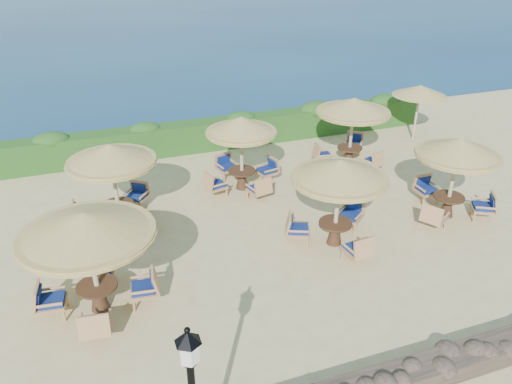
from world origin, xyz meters
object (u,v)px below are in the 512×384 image
object	(u,v)px
cafe_set_0	(89,243)
cafe_set_2	(456,163)
extra_parasol	(420,91)
cafe_set_4	(241,143)
cafe_set_5	(353,117)
cafe_set_3	(113,169)
cafe_set_1	(339,185)

from	to	relation	value
cafe_set_0	cafe_set_2	size ratio (longest dim) A/B	1.11
extra_parasol	cafe_set_2	world-z (taller)	cafe_set_2
cafe_set_4	cafe_set_5	bearing A→B (deg)	7.65
extra_parasol	cafe_set_3	distance (m)	13.28
cafe_set_0	cafe_set_1	size ratio (longest dim) A/B	1.10
cafe_set_1	cafe_set_3	world-z (taller)	same
cafe_set_4	extra_parasol	bearing A→B (deg)	13.26
cafe_set_1	cafe_set_4	size ratio (longest dim) A/B	0.97
cafe_set_3	cafe_set_4	size ratio (longest dim) A/B	0.96
cafe_set_3	cafe_set_2	bearing A→B (deg)	-16.89
cafe_set_0	cafe_set_4	distance (m)	7.19
cafe_set_3	cafe_set_4	distance (m)	4.46
extra_parasol	cafe_set_0	world-z (taller)	cafe_set_0
cafe_set_3	cafe_set_4	world-z (taller)	same
cafe_set_3	cafe_set_5	world-z (taller)	same
cafe_set_0	cafe_set_5	xyz separation A→B (m)	(9.82, 5.56, 0.02)
cafe_set_0	cafe_set_4	xyz separation A→B (m)	(5.21, 4.94, -0.18)
cafe_set_4	cafe_set_5	xyz separation A→B (m)	(4.60, 0.62, 0.20)
cafe_set_2	cafe_set_1	bearing A→B (deg)	-176.86
cafe_set_0	cafe_set_2	distance (m)	10.78
cafe_set_2	cafe_set_3	bearing A→B (deg)	163.11
cafe_set_2	cafe_set_4	xyz separation A→B (m)	(-5.53, 4.05, -0.14)
cafe_set_2	cafe_set_0	bearing A→B (deg)	-175.23
cafe_set_4	cafe_set_2	bearing A→B (deg)	-36.19
cafe_set_2	cafe_set_4	bearing A→B (deg)	143.81
extra_parasol	cafe_set_2	xyz separation A→B (m)	(-3.05, -6.07, -0.32)
extra_parasol	cafe_set_2	bearing A→B (deg)	-116.72
cafe_set_3	cafe_set_0	bearing A→B (deg)	-102.74
cafe_set_1	cafe_set_5	size ratio (longest dim) A/B	0.99
cafe_set_1	cafe_set_2	distance (m)	4.12
extra_parasol	cafe_set_0	bearing A→B (deg)	-153.21
cafe_set_2	cafe_set_5	distance (m)	4.75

